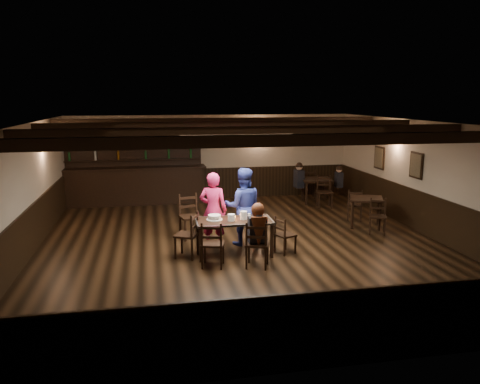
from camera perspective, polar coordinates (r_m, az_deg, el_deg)
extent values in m
plane|color=black|center=(10.56, 0.28, -6.41)|extent=(10.00, 10.00, 0.00)
cube|color=beige|center=(15.10, -3.44, 4.25)|extent=(9.00, 0.02, 2.70)
cube|color=beige|center=(5.57, 10.51, -8.58)|extent=(9.00, 0.02, 2.70)
cube|color=beige|center=(10.35, -24.95, -0.15)|extent=(0.02, 10.00, 2.70)
cube|color=beige|center=(11.94, 21.98, 1.51)|extent=(0.02, 10.00, 2.70)
cube|color=silver|center=(10.07, 0.29, 8.38)|extent=(9.00, 10.00, 0.02)
cube|color=black|center=(15.21, -3.39, 1.06)|extent=(9.00, 0.04, 1.00)
cube|color=black|center=(5.94, 10.10, -16.22)|extent=(9.00, 0.04, 1.00)
cube|color=black|center=(10.53, -24.41, -4.68)|extent=(0.04, 10.00, 1.00)
cube|color=black|center=(12.09, 21.56, -2.46)|extent=(0.04, 10.00, 1.00)
cube|color=black|center=(14.89, -10.75, 5.90)|extent=(0.90, 0.03, 1.00)
cube|color=black|center=(14.87, -10.75, 5.90)|extent=(0.80, 0.02, 0.90)
cube|color=black|center=(12.30, 20.70, 3.06)|extent=(0.03, 0.55, 0.65)
cube|color=#72664C|center=(12.29, 20.62, 3.06)|extent=(0.02, 0.45, 0.55)
cube|color=black|center=(13.95, 16.62, 4.02)|extent=(0.03, 0.55, 0.65)
cube|color=#72664C|center=(13.94, 16.55, 4.02)|extent=(0.02, 0.45, 0.55)
cube|color=black|center=(7.16, 5.02, 6.28)|extent=(8.90, 0.18, 0.18)
cube|color=black|center=(9.09, 1.53, 7.42)|extent=(8.90, 0.18, 0.18)
cube|color=black|center=(11.05, -0.74, 8.14)|extent=(8.90, 0.18, 0.18)
cube|color=black|center=(13.02, -2.32, 8.63)|extent=(8.90, 0.18, 0.18)
cube|color=black|center=(9.40, -4.82, -6.45)|extent=(0.06, 0.06, 0.71)
cube|color=black|center=(10.04, -5.17, -5.29)|extent=(0.06, 0.06, 0.71)
cube|color=black|center=(9.64, 3.89, -5.99)|extent=(0.06, 0.06, 0.71)
cube|color=black|center=(10.26, 2.99, -4.89)|extent=(0.06, 0.06, 0.71)
cube|color=black|center=(9.70, -0.74, -3.53)|extent=(1.59, 0.82, 0.04)
cube|color=#A5A8AD|center=(10.07, -1.09, -2.98)|extent=(1.58, 0.06, 0.04)
cube|color=#A5A8AD|center=(9.34, -0.37, -4.13)|extent=(1.58, 0.06, 0.04)
cube|color=#A5A8AD|center=(9.85, 3.71, -3.32)|extent=(0.04, 0.79, 0.04)
cube|color=#A5A8AD|center=(9.61, -5.31, -3.73)|extent=(0.04, 0.79, 0.04)
cube|color=black|center=(9.33, -2.05, -7.43)|extent=(0.04, 0.04, 0.44)
cube|color=black|center=(9.01, -2.31, -8.14)|extent=(0.04, 0.04, 0.44)
cube|color=black|center=(9.38, -4.29, -7.36)|extent=(0.04, 0.04, 0.44)
cube|color=black|center=(9.06, -4.63, -8.06)|extent=(0.04, 0.04, 0.44)
cube|color=black|center=(9.12, -3.34, -6.32)|extent=(0.52, 0.51, 0.04)
cube|color=black|center=(8.89, -3.51, -5.26)|extent=(0.42, 0.15, 0.46)
cube|color=black|center=(8.90, -3.50, -5.54)|extent=(0.36, 0.12, 0.05)
cube|color=black|center=(8.85, -3.52, -4.40)|extent=(0.36, 0.12, 0.05)
cube|color=black|center=(9.31, 3.38, -7.48)|extent=(0.05, 0.05, 0.44)
cube|color=black|center=(8.99, 3.15, -8.19)|extent=(0.05, 0.05, 0.44)
cube|color=black|center=(9.36, 1.10, -7.37)|extent=(0.05, 0.05, 0.44)
cube|color=black|center=(9.03, 0.79, -8.08)|extent=(0.05, 0.05, 0.44)
cube|color=black|center=(9.09, 2.12, -6.34)|extent=(0.55, 0.53, 0.04)
cube|color=black|center=(8.86, 1.99, -5.26)|extent=(0.42, 0.18, 0.46)
cube|color=black|center=(8.87, 1.98, -5.54)|extent=(0.36, 0.15, 0.05)
cube|color=black|center=(8.82, 1.99, -4.39)|extent=(0.36, 0.15, 0.05)
cube|color=black|center=(9.99, -7.10, -6.20)|extent=(0.05, 0.05, 0.45)
cube|color=black|center=(9.87, -5.14, -6.37)|extent=(0.05, 0.05, 0.45)
cube|color=black|center=(9.65, -7.89, -6.85)|extent=(0.05, 0.05, 0.45)
cube|color=black|center=(9.53, -5.88, -7.04)|extent=(0.05, 0.05, 0.45)
cube|color=black|center=(9.69, -6.53, -5.22)|extent=(0.57, 0.58, 0.04)
cube|color=black|center=(9.56, -5.56, -3.94)|extent=(0.22, 0.42, 0.47)
cube|color=black|center=(9.58, -5.55, -4.21)|extent=(0.18, 0.35, 0.05)
cube|color=black|center=(9.53, -5.58, -3.12)|extent=(0.18, 0.35, 0.05)
cube|color=black|center=(9.98, 6.77, -6.43)|extent=(0.04, 0.04, 0.38)
cube|color=black|center=(9.79, 5.44, -6.75)|extent=(0.04, 0.04, 0.38)
cube|color=black|center=(10.20, 5.58, -5.99)|extent=(0.04, 0.04, 0.38)
cube|color=black|center=(10.02, 4.26, -6.30)|extent=(0.04, 0.04, 0.38)
cube|color=black|center=(9.93, 5.54, -5.22)|extent=(0.47, 0.48, 0.04)
cube|color=black|center=(9.79, 4.89, -4.26)|extent=(0.18, 0.35, 0.40)
cube|color=black|center=(9.80, 4.88, -4.48)|extent=(0.15, 0.30, 0.04)
cube|color=black|center=(9.75, 4.90, -3.58)|extent=(0.15, 0.30, 0.04)
cube|color=black|center=(10.79, -6.69, -4.74)|extent=(0.05, 0.05, 0.49)
cube|color=black|center=(11.14, -7.31, -4.23)|extent=(0.05, 0.05, 0.49)
cube|color=black|center=(10.91, -4.63, -4.51)|extent=(0.05, 0.05, 0.49)
cube|color=black|center=(11.27, -5.32, -4.01)|extent=(0.05, 0.05, 0.49)
cube|color=black|center=(10.96, -6.02, -3.02)|extent=(0.57, 0.56, 0.05)
cube|color=black|center=(11.07, -6.37, -1.51)|extent=(0.47, 0.15, 0.51)
cube|color=black|center=(11.08, -6.36, -1.76)|extent=(0.41, 0.13, 0.06)
cube|color=black|center=(11.04, -6.39, -0.73)|extent=(0.41, 0.13, 0.06)
imported|color=#E4276A|center=(10.20, -3.28, -2.21)|extent=(0.71, 0.58, 1.67)
imported|color=navy|center=(10.36, 0.37, -1.79)|extent=(0.92, 0.76, 1.73)
cube|color=black|center=(9.19, 1.94, -5.76)|extent=(0.33, 0.33, 0.13)
cube|color=black|center=(9.01, 2.13, -4.56)|extent=(0.35, 0.20, 0.49)
cylinder|color=black|center=(8.95, 2.14, -3.18)|extent=(0.10, 0.35, 0.35)
sphere|color=#D8A384|center=(8.91, 2.15, -2.23)|extent=(0.21, 0.21, 0.21)
sphere|color=#3D1A0D|center=(8.88, 2.19, -2.21)|extent=(0.26, 0.26, 0.26)
cone|color=#3D1A0D|center=(8.89, 2.32, -4.92)|extent=(0.20, 0.20, 0.61)
cylinder|color=white|center=(9.72, -3.14, -3.35)|extent=(0.33, 0.33, 0.01)
cylinder|color=white|center=(9.71, -3.14, -3.05)|extent=(0.27, 0.27, 0.09)
cylinder|color=silver|center=(9.71, -3.14, -3.18)|extent=(0.29, 0.29, 0.04)
cylinder|color=white|center=(9.61, -1.06, -3.11)|extent=(0.15, 0.15, 0.14)
cylinder|color=white|center=(9.72, 0.44, -2.84)|extent=(0.15, 0.15, 0.17)
cylinder|color=#A5A8AD|center=(9.81, -0.63, -3.15)|extent=(0.05, 0.05, 0.03)
sphere|color=orange|center=(9.80, -0.63, -2.99)|extent=(0.03, 0.03, 0.03)
cylinder|color=silver|center=(9.68, 1.19, -3.14)|extent=(0.04, 0.04, 0.10)
cylinder|color=#A5A8AD|center=(9.71, 1.76, -3.10)|extent=(0.04, 0.04, 0.10)
cylinder|color=silver|center=(9.83, 1.13, -2.90)|extent=(0.06, 0.06, 0.10)
cube|color=#9D1111|center=(9.71, 2.47, -3.39)|extent=(0.29, 0.21, 0.00)
cube|color=#0F1E4B|center=(9.93, 2.28, -3.05)|extent=(0.29, 0.22, 0.00)
cube|color=black|center=(14.76, -12.88, 0.67)|extent=(4.25, 0.60, 1.10)
cube|color=black|center=(14.67, -12.98, 2.88)|extent=(4.45, 0.70, 0.05)
cube|color=black|center=(14.94, -12.94, 2.93)|extent=(4.25, 0.10, 2.20)
cube|color=black|center=(14.81, -13.00, 3.83)|extent=(4.15, 0.22, 0.03)
cube|color=black|center=(14.77, -13.06, 5.18)|extent=(4.15, 0.22, 0.03)
cube|color=black|center=(14.73, -13.12, 6.53)|extent=(4.15, 0.22, 0.03)
cube|color=black|center=(12.25, 15.15, -0.77)|extent=(1.05, 1.05, 0.04)
cube|color=black|center=(12.00, 13.53, -2.77)|extent=(0.05, 0.05, 0.71)
cube|color=black|center=(12.64, 13.54, -2.06)|extent=(0.05, 0.05, 0.71)
cube|color=black|center=(12.03, 16.66, -2.91)|extent=(0.05, 0.05, 0.71)
cube|color=black|center=(12.66, 16.51, -2.19)|extent=(0.05, 0.05, 0.71)
cube|color=black|center=(14.77, 9.31, 1.52)|extent=(1.03, 1.03, 0.04)
cube|color=black|center=(14.42, 8.08, -0.20)|extent=(0.06, 0.06, 0.71)
cube|color=black|center=(15.13, 7.66, 0.36)|extent=(0.06, 0.06, 0.71)
cube|color=black|center=(14.55, 10.92, -0.19)|extent=(0.06, 0.06, 0.71)
cube|color=black|center=(15.25, 10.38, 0.37)|extent=(0.06, 0.06, 0.71)
cube|color=black|center=(14.72, 7.19, 1.62)|extent=(0.25, 0.39, 0.55)
sphere|color=#D8A384|center=(14.66, 7.23, 3.05)|extent=(0.21, 0.21, 0.21)
sphere|color=black|center=(14.66, 7.23, 3.17)|extent=(0.22, 0.22, 0.22)
cube|color=black|center=(15.00, 11.95, 1.48)|extent=(0.25, 0.35, 0.47)
sphere|color=#D8A384|center=(14.95, 12.00, 2.69)|extent=(0.18, 0.18, 0.18)
sphere|color=black|center=(14.95, 12.00, 2.79)|extent=(0.19, 0.19, 0.19)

